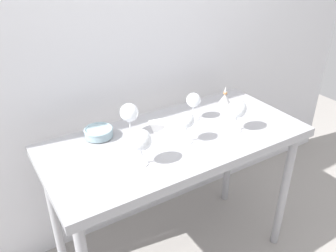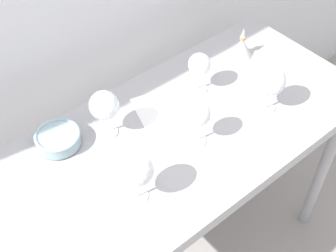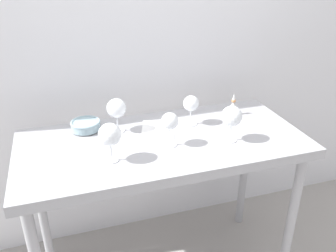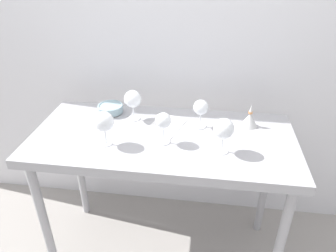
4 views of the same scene
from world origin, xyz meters
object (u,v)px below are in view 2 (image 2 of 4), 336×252
Objects in this scene: wine_glass_near_right at (271,82)px; decanter_funnel at (241,47)px; tasting_bowl at (58,139)px; wine_glass_far_left at (104,106)px; wine_glass_near_left at (136,171)px; wine_glass_far_right at (199,65)px; wine_glass_near_center at (198,115)px; tasting_sheet_upper at (163,117)px.

wine_glass_near_right reaches higher than decanter_funnel.
wine_glass_far_left is at bearing -20.42° from tasting_bowl.
tasting_bowl is at bearing 102.85° from wine_glass_near_left.
tasting_bowl is at bearing 170.34° from wine_glass_far_right.
wine_glass_far_right is 0.55m from tasting_bowl.
wine_glass_near_right reaches higher than wine_glass_near_center.
wine_glass_near_left reaches higher than decanter_funnel.
wine_glass_near_left is 1.40× the size of decanter_funnel.
tasting_sheet_upper is at bearing -171.23° from wine_glass_far_right.
wine_glass_near_center is 0.29m from wine_glass_near_left.
wine_glass_far_left is at bearing 174.92° from wine_glass_far_right.
tasting_bowl is 1.18× the size of decanter_funnel.
wine_glass_near_right is 0.70× the size of tasting_sheet_upper.
tasting_bowl is at bearing 142.38° from wine_glass_near_center.
tasting_bowl is at bearing 153.81° from wine_glass_near_right.
wine_glass_near_center is at bearing -152.77° from decanter_funnel.
tasting_sheet_upper is 0.37m from tasting_bowl.
wine_glass_far_left reaches higher than decanter_funnel.
wine_glass_near_right is at bearing -15.60° from tasting_sheet_upper.
wine_glass_near_right is 1.19× the size of tasting_bowl.
wine_glass_far_left reaches higher than wine_glass_far_right.
wine_glass_far_right is 0.28m from decanter_funnel.
wine_glass_near_left is 0.36m from tasting_bowl.
wine_glass_near_left is at bearing -152.30° from wine_glass_far_right.
wine_glass_near_right reaches higher than tasting_sheet_upper.
wine_glass_near_left is (-0.58, -0.01, 0.00)m from wine_glass_near_right.
wine_glass_far_right is at bearing 116.93° from wine_glass_near_right.
wine_glass_near_right is 1.13× the size of wine_glass_far_right.
wine_glass_far_right reaches higher than tasting_sheet_upper.
tasting_sheet_upper is at bearing -19.43° from tasting_bowl.
tasting_sheet_upper is 2.00× the size of decanter_funnel.
wine_glass_near_center is 0.26m from wine_glass_far_right.
tasting_bowl is at bearing 159.58° from wine_glass_far_left.
wine_glass_far_left is at bearing 133.13° from wine_glass_near_center.
decanter_funnel is (0.46, 0.07, 0.04)m from tasting_sheet_upper.
wine_glass_near_right is 1.40× the size of decanter_funnel.
decanter_funnel is (0.15, 0.27, -0.09)m from wine_glass_near_right.
wine_glass_near_right reaches higher than wine_glass_far_left.
tasting_bowl is at bearing 176.53° from decanter_funnel.
wine_glass_near_left is at bearing -169.03° from wine_glass_near_center.
wine_glass_near_center is 0.93× the size of wine_glass_near_left.
tasting_sheet_upper is at bearing -171.12° from decanter_funnel.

